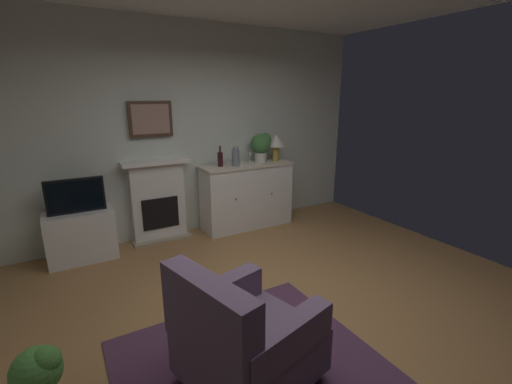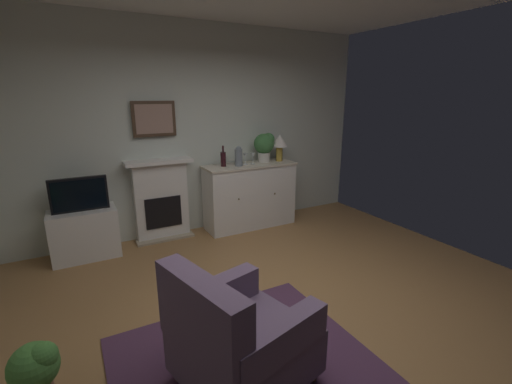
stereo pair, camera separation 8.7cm
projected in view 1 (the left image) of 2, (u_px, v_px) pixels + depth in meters
ground_plane at (294, 317)px, 3.17m from camera, size 5.32×4.94×0.10m
wall_rear at (193, 131)px, 4.80m from camera, size 5.32×0.06×2.86m
area_rug at (250, 365)px, 2.52m from camera, size 1.82×1.60×0.02m
fireplace_unit at (158, 200)px, 4.65m from camera, size 0.87×0.30×1.10m
framed_picture at (151, 119)px, 4.39m from camera, size 0.55×0.04×0.45m
sideboard_cabinet at (247, 195)px, 5.13m from camera, size 1.36×0.49×0.95m
table_lamp at (276, 142)px, 5.17m from camera, size 0.26×0.26×0.40m
wine_bottle at (220, 159)px, 4.80m from camera, size 0.08×0.08×0.29m
wine_glass_left at (242, 156)px, 4.94m from camera, size 0.07×0.07×0.16m
wine_glass_center at (250, 156)px, 4.97m from camera, size 0.07×0.07×0.16m
vase_decorative at (236, 156)px, 4.82m from camera, size 0.11×0.11×0.28m
tv_cabinet at (81, 236)px, 4.11m from camera, size 0.75×0.42×0.60m
tv_set at (75, 196)px, 3.95m from camera, size 0.62×0.07×0.40m
potted_plant_fern at (39, 372)px, 2.14m from camera, size 0.30×0.30×0.43m
potted_plant_small at (261, 145)px, 5.10m from camera, size 0.30×0.30×0.43m
armchair at (243, 339)px, 2.25m from camera, size 0.97×0.94×0.92m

